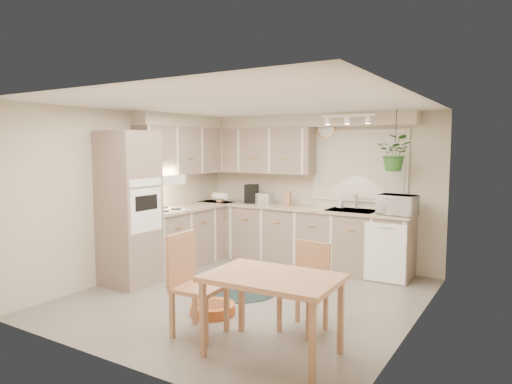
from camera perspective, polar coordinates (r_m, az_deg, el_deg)
floor at (r=5.90m, az=-1.07°, el=-12.97°), size 4.20×4.20×0.00m
ceiling at (r=5.62m, az=-1.11°, el=10.90°), size 4.20×4.20×0.00m
wall_back at (r=7.48m, az=7.63°, el=0.33°), size 4.00×0.04×2.40m
wall_front at (r=4.05m, az=-17.38°, el=-4.30°), size 4.00×0.04×2.40m
wall_left at (r=6.92m, az=-15.17°, el=-0.24°), size 0.04×4.20×2.40m
wall_right at (r=4.87m, az=19.16°, el=-2.73°), size 0.04×4.20×2.40m
base_cab_left at (r=7.45m, az=-8.50°, el=-5.53°), size 0.60×1.85×0.90m
base_cab_back at (r=7.40m, az=5.18°, el=-5.57°), size 3.60×0.60×0.90m
counter_left at (r=7.37m, az=-8.49°, el=-1.95°), size 0.64×1.89×0.04m
counter_back at (r=7.32m, az=5.18°, el=-1.97°), size 3.64×0.64×0.04m
oven_stack at (r=6.45m, az=-15.58°, el=-2.01°), size 0.65×0.65×2.10m
wall_oven_face at (r=6.22m, az=-13.57°, el=-2.23°), size 0.02×0.56×0.58m
upper_cab_left at (r=7.49m, az=-8.77°, el=5.10°), size 0.35×2.00×0.75m
upper_cab_back at (r=7.76m, az=0.37°, el=5.18°), size 2.00×0.35×0.75m
soffit_left at (r=7.52m, az=-8.97°, el=8.72°), size 0.30×2.00×0.20m
soffit_back at (r=7.41m, az=5.83°, el=8.81°), size 3.60×0.30×0.20m
cooktop at (r=6.94m, az=-11.49°, el=-2.27°), size 0.52×0.58×0.02m
range_hood at (r=6.90m, az=-11.69°, el=1.49°), size 0.40×0.60×0.14m
window_blinds at (r=7.17m, az=12.69°, el=3.22°), size 1.40×0.02×1.00m
window_frame at (r=7.18m, az=12.72°, el=3.22°), size 1.50×0.02×1.10m
sink at (r=6.98m, az=11.85°, el=-2.60°), size 0.70×0.48×0.10m
dishwasher_front at (r=6.60m, az=15.79°, el=-7.36°), size 0.58×0.02×0.83m
track_light_bar at (r=6.69m, az=11.36°, el=9.34°), size 0.80×0.04×0.04m
wall_clock at (r=7.37m, az=8.70°, el=7.86°), size 0.30×0.03×0.30m
dining_table at (r=4.26m, az=2.05°, el=-15.15°), size 1.20×0.82×0.74m
chair_left at (r=4.68m, az=-7.08°, el=-11.43°), size 0.52×0.52×1.02m
chair_back at (r=4.78m, az=5.89°, el=-11.81°), size 0.46×0.46×0.90m
braided_rug at (r=6.06m, az=-2.92°, el=-12.43°), size 1.36×1.22×0.01m
pet_bed at (r=5.34m, az=-5.41°, el=-14.36°), size 0.61×0.61×0.12m
microwave at (r=6.66m, az=17.25°, el=-1.28°), size 0.53×0.32×0.35m
soap_bottle at (r=7.19m, az=10.50°, el=-1.70°), size 0.11×0.18×0.08m
hanging_plant at (r=6.63m, az=17.01°, el=4.21°), size 0.47×0.52×0.40m
coffee_maker at (r=7.73m, az=-0.56°, el=-0.22°), size 0.21×0.24×0.32m
toaster at (r=7.63m, az=1.11°, el=-0.83°), size 0.31×0.20×0.18m
knife_block at (r=7.45m, az=3.92°, el=-0.79°), size 0.12×0.12×0.23m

